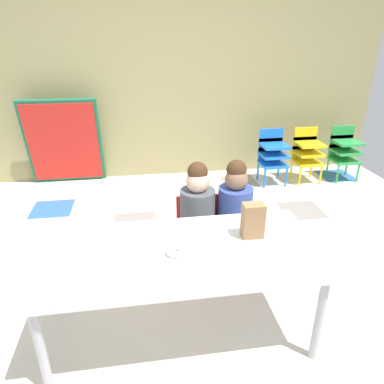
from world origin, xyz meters
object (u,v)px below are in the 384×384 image
object	(u,v)px
kid_chair_yellow_stack	(307,151)
craft_table	(180,257)
kid_chair_blue_stack	(273,153)
seated_child_middle_seat	(235,206)
kid_chair_green_stack	(344,149)
paper_plate_near_edge	(176,254)
paper_bag_brown	(253,220)
seated_child_near_camera	(197,209)
donut_powdered_on_plate	(175,251)
folded_activity_table	(64,143)
paper_plate_center_table	(213,253)

from	to	relation	value
kid_chair_yellow_stack	craft_table	bearing A→B (deg)	-129.57
kid_chair_blue_stack	seated_child_middle_seat	bearing A→B (deg)	-119.37
kid_chair_green_stack	paper_plate_near_edge	bearing A→B (deg)	-136.11
kid_chair_blue_stack	paper_bag_brown	bearing A→B (deg)	-114.00
seated_child_near_camera	paper_bag_brown	bearing A→B (deg)	-64.57
donut_powdered_on_plate	craft_table	bearing A→B (deg)	56.49
craft_table	donut_powdered_on_plate	size ratio (longest dim) A/B	14.41
seated_child_middle_seat	paper_bag_brown	world-z (taller)	seated_child_middle_seat
kid_chair_green_stack	folded_activity_table	size ratio (longest dim) A/B	0.63
folded_activity_table	paper_plate_center_table	bearing A→B (deg)	-64.63
kid_chair_blue_stack	folded_activity_table	size ratio (longest dim) A/B	0.63
kid_chair_yellow_stack	donut_powdered_on_plate	distance (m)	3.06
craft_table	paper_bag_brown	bearing A→B (deg)	10.43
seated_child_middle_seat	paper_plate_near_edge	size ratio (longest dim) A/B	5.10
paper_bag_brown	seated_child_middle_seat	bearing A→B (deg)	85.96
donut_powdered_on_plate	folded_activity_table	bearing A→B (deg)	111.80
seated_child_middle_seat	paper_plate_center_table	size ratio (longest dim) A/B	5.10
folded_activity_table	craft_table	bearing A→B (deg)	-67.33
kid_chair_yellow_stack	paper_plate_center_table	size ratio (longest dim) A/B	3.78
kid_chair_green_stack	kid_chair_yellow_stack	bearing A→B (deg)	180.00
paper_bag_brown	paper_plate_center_table	bearing A→B (deg)	-150.60
kid_chair_yellow_stack	folded_activity_table	xyz separation A→B (m)	(-3.02, 0.35, 0.14)
folded_activity_table	paper_plate_center_table	xyz separation A→B (m)	(1.30, -2.73, 0.08)
craft_table	kid_chair_yellow_stack	distance (m)	3.00
kid_chair_green_stack	paper_plate_center_table	distance (m)	3.27
kid_chair_yellow_stack	kid_chair_green_stack	distance (m)	0.51
folded_activity_table	paper_plate_center_table	world-z (taller)	folded_activity_table
craft_table	paper_plate_near_edge	distance (m)	0.08
paper_plate_near_edge	donut_powdered_on_plate	size ratio (longest dim) A/B	1.57
seated_child_middle_seat	paper_plate_near_edge	bearing A→B (deg)	-128.58
kid_chair_blue_stack	donut_powdered_on_plate	bearing A→B (deg)	-122.15
paper_plate_center_table	donut_powdered_on_plate	bearing A→B (deg)	173.01
seated_child_near_camera	folded_activity_table	distance (m)	2.44
paper_plate_near_edge	paper_plate_center_table	size ratio (longest dim) A/B	1.00
craft_table	paper_plate_near_edge	world-z (taller)	paper_plate_near_edge
seated_child_near_camera	kid_chair_blue_stack	xyz separation A→B (m)	(1.24, 1.70, -0.16)
paper_plate_near_edge	donut_powdered_on_plate	world-z (taller)	donut_powdered_on_plate
seated_child_near_camera	kid_chair_yellow_stack	xyz separation A→B (m)	(1.70, 1.70, -0.16)
kid_chair_blue_stack	kid_chair_yellow_stack	world-z (taller)	same
craft_table	folded_activity_table	xyz separation A→B (m)	(-1.11, 2.66, -0.02)
folded_activity_table	paper_bag_brown	distance (m)	3.02
seated_child_near_camera	craft_table	bearing A→B (deg)	-108.60
seated_child_middle_seat	paper_plate_center_table	world-z (taller)	seated_child_middle_seat
craft_table	paper_plate_center_table	bearing A→B (deg)	-21.01
kid_chair_blue_stack	donut_powdered_on_plate	size ratio (longest dim) A/B	5.91
paper_bag_brown	paper_plate_near_edge	distance (m)	0.52
kid_chair_yellow_stack	donut_powdered_on_plate	world-z (taller)	kid_chair_yellow_stack
folded_activity_table	paper_plate_center_table	size ratio (longest dim) A/B	6.04
kid_chair_green_stack	paper_plate_near_edge	size ratio (longest dim) A/B	3.78
kid_chair_green_stack	folded_activity_table	distance (m)	3.55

